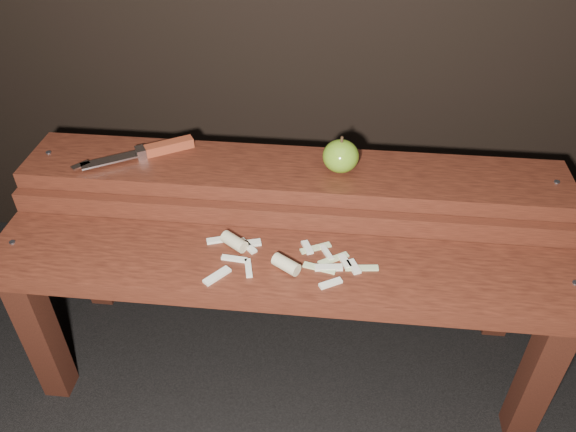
# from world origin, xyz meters

# --- Properties ---
(ground) EXTENTS (60.00, 60.00, 0.00)m
(ground) POSITION_xyz_m (0.00, 0.00, 0.00)
(ground) COLOR black
(bench_front_tier) EXTENTS (1.20, 0.20, 0.42)m
(bench_front_tier) POSITION_xyz_m (0.00, -0.06, 0.35)
(bench_front_tier) COLOR #35150D
(bench_front_tier) RESTS_ON ground
(bench_rear_tier) EXTENTS (1.20, 0.21, 0.50)m
(bench_rear_tier) POSITION_xyz_m (0.00, 0.17, 0.41)
(bench_rear_tier) COLOR #35150D
(bench_rear_tier) RESTS_ON ground
(apple) EXTENTS (0.08, 0.08, 0.08)m
(apple) POSITION_xyz_m (0.10, 0.17, 0.54)
(apple) COLOR olive
(apple) RESTS_ON bench_rear_tier
(knife) EXTENTS (0.24, 0.16, 0.02)m
(knife) POSITION_xyz_m (-0.32, 0.19, 0.51)
(knife) COLOR maroon
(knife) RESTS_ON bench_rear_tier
(apple_scraps) EXTENTS (0.35, 0.15, 0.03)m
(apple_scraps) POSITION_xyz_m (-0.02, -0.04, 0.43)
(apple_scraps) COLOR beige
(apple_scraps) RESTS_ON bench_front_tier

